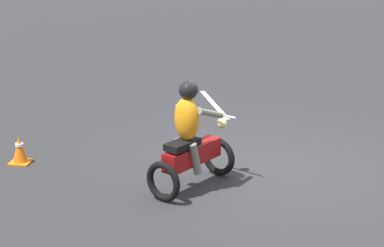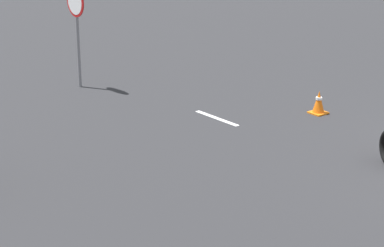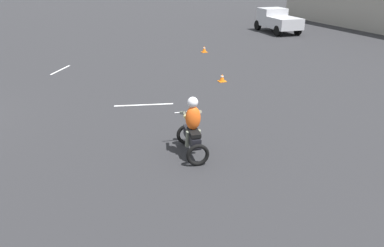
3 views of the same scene
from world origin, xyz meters
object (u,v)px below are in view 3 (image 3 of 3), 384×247
Objects in this scene: pickup_truck at (278,20)px; traffic_cone_mid_left at (204,49)px; motorcycle_rider_background at (192,130)px; traffic_cone_near_right at (222,78)px.

pickup_truck is 9.41m from traffic_cone_mid_left.
motorcycle_rider_background is 21.50m from pickup_truck.
pickup_truck is at bearing 119.65° from traffic_cone_mid_left.
motorcycle_rider_background is at bearing -126.06° from pickup_truck.
motorcycle_rider_background is 4.32× the size of traffic_cone_mid_left.
pickup_truck is at bearing 136.91° from traffic_cone_near_right.
pickup_truck is 12.25× the size of traffic_cone_near_right.
pickup_truck is 11.04× the size of traffic_cone_mid_left.
traffic_cone_near_right is (10.56, -9.88, -0.76)m from pickup_truck.
traffic_cone_mid_left is at bearing 163.74° from traffic_cone_near_right.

